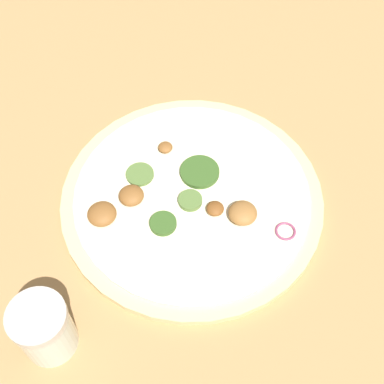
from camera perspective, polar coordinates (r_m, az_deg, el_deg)
The scene contains 3 objects.
ground_plane at distance 0.75m, azimuth 0.00°, elevation -0.92°, with size 3.00×3.00×0.00m, color tan.
pizza at distance 0.74m, azimuth -0.14°, elevation -0.62°, with size 0.36×0.36×0.03m.
spice_jar at distance 0.64m, azimuth -15.50°, elevation -13.87°, with size 0.07×0.07×0.08m.
Camera 1 is at (0.27, 0.31, 0.63)m, focal length 50.00 mm.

